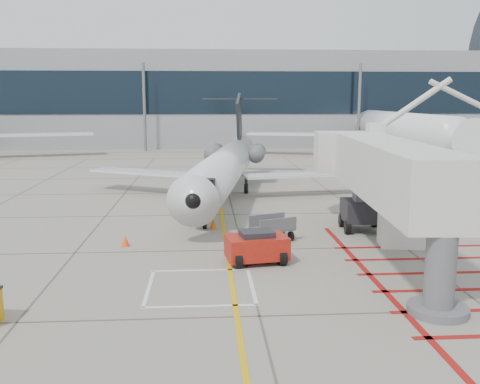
{
  "coord_description": "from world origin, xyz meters",
  "views": [
    {
      "loc": [
        -1.77,
        -20.91,
        7.25
      ],
      "look_at": [
        0.0,
        6.0,
        2.5
      ],
      "focal_mm": 40.0,
      "sensor_mm": 36.0,
      "label": 1
    }
  ],
  "objects": [
    {
      "name": "jet_bridge",
      "position": [
        6.49,
        1.9,
        3.54
      ],
      "size": [
        9.52,
        18.22,
        7.08
      ],
      "primitive_type": null,
      "rotation": [
        0.0,
        0.0,
        -0.07
      ],
      "color": "silver",
      "rests_on": "ground_plane"
    },
    {
      "name": "ground_power_unit",
      "position": [
        8.07,
        4.18,
        0.98
      ],
      "size": [
        2.64,
        1.77,
        1.95
      ],
      "primitive_type": null,
      "rotation": [
        0.0,
        0.0,
        -0.14
      ],
      "color": "silver",
      "rests_on": "ground_plane"
    },
    {
      "name": "bg_aircraft_c",
      "position": [
        22.17,
        46.0,
        6.16
      ],
      "size": [
        36.98,
        41.09,
        12.33
      ],
      "primitive_type": null,
      "color": "silver",
      "rests_on": "ground_plane"
    },
    {
      "name": "cone_nose",
      "position": [
        -5.76,
        5.08,
        0.28
      ],
      "size": [
        0.4,
        0.4,
        0.55
      ],
      "primitive_type": "cone",
      "color": "#FF470D",
      "rests_on": "ground_plane"
    },
    {
      "name": "terminal_glass_band",
      "position": [
        10.0,
        55.95,
        8.0
      ],
      "size": [
        180.0,
        0.1,
        6.0
      ],
      "primitive_type": "cube",
      "color": "black",
      "rests_on": "ground_plane"
    },
    {
      "name": "pushback_tug",
      "position": [
        0.48,
        1.95,
        0.77
      ],
      "size": [
        2.88,
        2.06,
        1.55
      ],
      "primitive_type": null,
      "rotation": [
        0.0,
        0.0,
        0.16
      ],
      "color": "#AC1C10",
      "rests_on": "ground_plane"
    },
    {
      "name": "ground_plane",
      "position": [
        0.0,
        0.0,
        0.0
      ],
      "size": [
        260.0,
        260.0,
        0.0
      ],
      "primitive_type": "plane",
      "color": "gray",
      "rests_on": "ground"
    },
    {
      "name": "regional_jet",
      "position": [
        -0.76,
        15.02,
        3.74
      ],
      "size": [
        26.9,
        31.79,
        7.48
      ],
      "primitive_type": null,
      "rotation": [
        0.0,
        0.0,
        -0.16
      ],
      "color": "silver",
      "rests_on": "ground_plane"
    },
    {
      "name": "baggage_cart",
      "position": [
        1.65,
        5.7,
        0.66
      ],
      "size": [
        2.44,
        2.01,
        1.33
      ],
      "primitive_type": null,
      "rotation": [
        0.0,
        0.0,
        0.38
      ],
      "color": "#525257",
      "rests_on": "ground_plane"
    },
    {
      "name": "terminal_building",
      "position": [
        10.0,
        70.0,
        7.0
      ],
      "size": [
        180.0,
        28.0,
        14.0
      ],
      "primitive_type": "cube",
      "color": "gray",
      "rests_on": "ground_plane"
    },
    {
      "name": "cone_side",
      "position": [
        -1.35,
        8.41,
        0.27
      ],
      "size": [
        0.39,
        0.39,
        0.55
      ],
      "primitive_type": "cone",
      "color": "#E55A0C",
      "rests_on": "ground_plane"
    }
  ]
}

